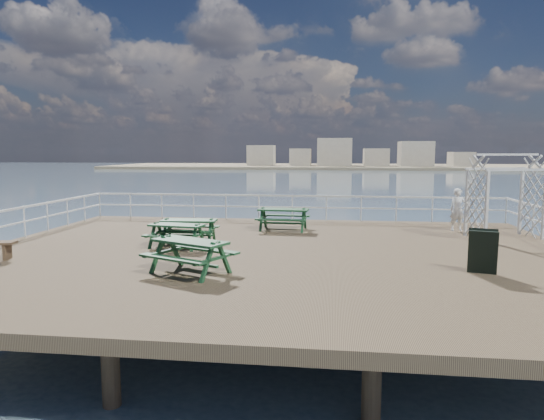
{
  "coord_description": "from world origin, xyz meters",
  "views": [
    {
      "loc": [
        1.75,
        -14.02,
        2.96
      ],
      "look_at": [
        -0.18,
        1.25,
        1.1
      ],
      "focal_mm": 32.0,
      "sensor_mm": 36.0,
      "label": 1
    }
  ],
  "objects_px": {
    "picnic_table_d": "(190,249)",
    "trellis_arbor": "(505,201)",
    "picnic_table_c": "(283,215)",
    "picnic_table_a": "(177,230)",
    "person": "(458,210)",
    "picnic_table_b": "(189,226)"
  },
  "relations": [
    {
      "from": "picnic_table_b",
      "to": "person",
      "type": "height_order",
      "value": "person"
    },
    {
      "from": "picnic_table_a",
      "to": "trellis_arbor",
      "type": "bearing_deg",
      "value": 24.53
    },
    {
      "from": "picnic_table_b",
      "to": "person",
      "type": "bearing_deg",
      "value": 17.5
    },
    {
      "from": "picnic_table_d",
      "to": "picnic_table_c",
      "type": "bearing_deg",
      "value": 102.01
    },
    {
      "from": "trellis_arbor",
      "to": "picnic_table_c",
      "type": "bearing_deg",
      "value": 157.43
    },
    {
      "from": "person",
      "to": "picnic_table_a",
      "type": "bearing_deg",
      "value": -161.1
    },
    {
      "from": "picnic_table_c",
      "to": "picnic_table_a",
      "type": "bearing_deg",
      "value": -124.33
    },
    {
      "from": "picnic_table_c",
      "to": "picnic_table_d",
      "type": "relative_size",
      "value": 0.83
    },
    {
      "from": "picnic_table_a",
      "to": "picnic_table_b",
      "type": "bearing_deg",
      "value": 88.08
    },
    {
      "from": "picnic_table_a",
      "to": "picnic_table_b",
      "type": "relative_size",
      "value": 1.01
    },
    {
      "from": "person",
      "to": "picnic_table_b",
      "type": "bearing_deg",
      "value": -164.94
    },
    {
      "from": "picnic_table_a",
      "to": "picnic_table_b",
      "type": "xyz_separation_m",
      "value": [
        0.15,
        0.8,
        0.03
      ]
    },
    {
      "from": "picnic_table_d",
      "to": "trellis_arbor",
      "type": "distance_m",
      "value": 11.15
    },
    {
      "from": "trellis_arbor",
      "to": "picnic_table_a",
      "type": "bearing_deg",
      "value": 178.67
    },
    {
      "from": "trellis_arbor",
      "to": "person",
      "type": "height_order",
      "value": "trellis_arbor"
    },
    {
      "from": "picnic_table_d",
      "to": "trellis_arbor",
      "type": "bearing_deg",
      "value": 58.39
    },
    {
      "from": "picnic_table_d",
      "to": "trellis_arbor",
      "type": "relative_size",
      "value": 0.82
    },
    {
      "from": "trellis_arbor",
      "to": "person",
      "type": "distance_m",
      "value": 1.87
    },
    {
      "from": "picnic_table_a",
      "to": "picnic_table_c",
      "type": "xyz_separation_m",
      "value": [
        2.94,
        3.75,
        0.06
      ]
    },
    {
      "from": "picnic_table_d",
      "to": "trellis_arbor",
      "type": "xyz_separation_m",
      "value": [
        9.29,
        6.12,
        0.69
      ]
    },
    {
      "from": "picnic_table_a",
      "to": "trellis_arbor",
      "type": "relative_size",
      "value": 0.65
    },
    {
      "from": "picnic_table_c",
      "to": "picnic_table_d",
      "type": "height_order",
      "value": "picnic_table_d"
    }
  ]
}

